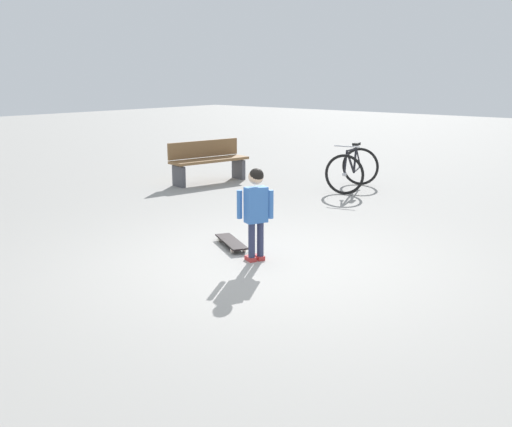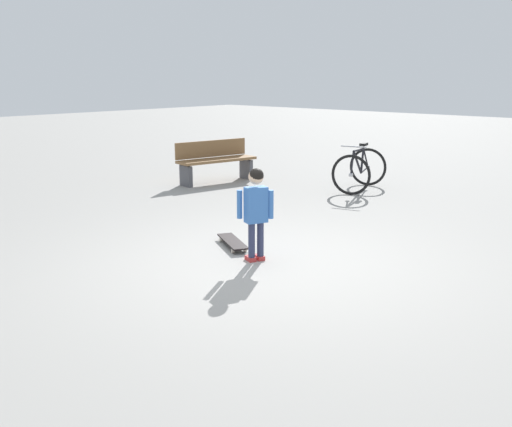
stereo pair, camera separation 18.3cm
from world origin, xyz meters
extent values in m
plane|color=gray|center=(0.00, 0.00, 0.00)|extent=(50.00, 50.00, 0.00)
cylinder|color=#2D3351|center=(0.18, -0.03, 0.24)|extent=(0.08, 0.08, 0.42)
cube|color=#B73333|center=(0.20, -0.04, 0.03)|extent=(0.17, 0.13, 0.05)
cylinder|color=#2D3351|center=(0.14, -0.13, 0.24)|extent=(0.08, 0.08, 0.42)
cube|color=#B73333|center=(0.16, -0.14, 0.03)|extent=(0.17, 0.13, 0.05)
cube|color=#386BB7|center=(0.16, -0.08, 0.65)|extent=(0.22, 0.27, 0.40)
cylinder|color=#386BB7|center=(0.31, 0.03, 0.65)|extent=(0.06, 0.06, 0.32)
cylinder|color=#386BB7|center=(0.04, -0.20, 0.65)|extent=(0.06, 0.06, 0.32)
sphere|color=beige|center=(0.16, -0.08, 0.96)|extent=(0.17, 0.17, 0.17)
sphere|color=black|center=(0.15, -0.07, 0.98)|extent=(0.16, 0.16, 0.16)
cube|color=black|center=(0.75, -0.31, 0.07)|extent=(0.74, 0.53, 0.02)
cube|color=#B7B7BC|center=(0.98, -0.44, 0.05)|extent=(0.08, 0.11, 0.02)
cube|color=#B7B7BC|center=(0.53, -0.19, 0.05)|extent=(0.08, 0.11, 0.02)
cylinder|color=beige|center=(1.02, -0.38, 0.03)|extent=(0.06, 0.05, 0.06)
cylinder|color=beige|center=(0.94, -0.51, 0.03)|extent=(0.06, 0.05, 0.06)
cylinder|color=beige|center=(0.56, -0.12, 0.03)|extent=(0.06, 0.05, 0.06)
cylinder|color=beige|center=(0.49, -0.25, 0.03)|extent=(0.06, 0.05, 0.06)
torus|color=black|center=(1.46, -3.99, 0.36)|extent=(0.70, 0.23, 0.71)
torus|color=black|center=(1.72, -4.97, 0.36)|extent=(0.70, 0.23, 0.71)
cylinder|color=#B7B7BC|center=(1.46, -3.99, 0.36)|extent=(0.07, 0.07, 0.06)
cylinder|color=#B7B7BC|center=(1.72, -4.97, 0.36)|extent=(0.07, 0.07, 0.06)
cylinder|color=black|center=(1.55, -4.32, 0.53)|extent=(0.17, 0.51, 0.48)
cylinder|color=black|center=(1.56, -4.37, 0.75)|extent=(0.19, 0.58, 0.06)
cylinder|color=black|center=(1.62, -4.61, 0.54)|extent=(0.07, 0.14, 0.48)
cylinder|color=black|center=(1.67, -4.77, 0.33)|extent=(0.14, 0.43, 0.08)
cylinder|color=black|center=(1.68, -4.82, 0.55)|extent=(0.12, 0.35, 0.40)
cylinder|color=black|center=(1.47, -4.04, 0.56)|extent=(0.07, 0.13, 0.41)
cube|color=black|center=(1.64, -4.66, 0.82)|extent=(0.15, 0.24, 0.05)
cylinder|color=#B7B7BC|center=(1.48, -4.09, 0.84)|extent=(0.45, 0.14, 0.02)
cube|color=brown|center=(4.08, -3.31, 0.44)|extent=(0.73, 1.65, 0.05)
cube|color=brown|center=(4.28, -3.35, 0.64)|extent=(0.34, 1.58, 0.32)
cube|color=#4C4C51|center=(4.21, -2.62, 0.20)|extent=(0.36, 0.15, 0.39)
cube|color=#4C4C51|center=(3.95, -4.00, 0.20)|extent=(0.36, 0.15, 0.39)
camera|label=1|loc=(-4.04, 4.86, 2.06)|focal=41.99mm
camera|label=2|loc=(-4.17, 4.74, 2.06)|focal=41.99mm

